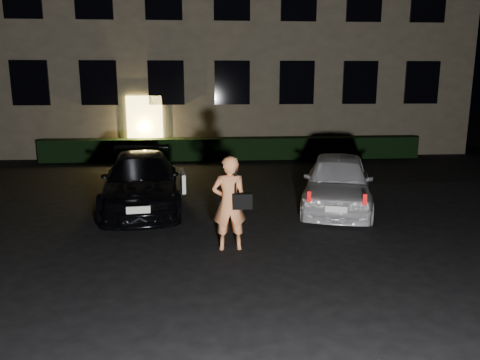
{
  "coord_description": "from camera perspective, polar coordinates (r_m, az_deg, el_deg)",
  "views": [
    {
      "loc": [
        -1.17,
        -7.98,
        3.21
      ],
      "look_at": [
        -0.39,
        2.0,
        1.01
      ],
      "focal_mm": 35.0,
      "sensor_mm": 36.0,
      "label": 1
    }
  ],
  "objects": [
    {
      "name": "hatch",
      "position": [
        11.84,
        11.83,
        -0.18
      ],
      "size": [
        2.71,
        4.32,
        1.37
      ],
      "rotation": [
        0.0,
        0.0,
        -0.29
      ],
      "color": "silver",
      "rests_on": "ground"
    },
    {
      "name": "building",
      "position": [
        23.17,
        -1.64,
        19.31
      ],
      "size": [
        20.0,
        8.11,
        12.0
      ],
      "color": "#685E4A",
      "rests_on": "ground"
    },
    {
      "name": "hedge",
      "position": [
        18.73,
        -0.84,
        3.85
      ],
      "size": [
        15.0,
        0.7,
        0.85
      ],
      "primitive_type": "cube",
      "color": "black",
      "rests_on": "ground"
    },
    {
      "name": "man",
      "position": [
        8.76,
        -1.26,
        -2.82
      ],
      "size": [
        0.76,
        0.46,
        1.81
      ],
      "rotation": [
        0.0,
        0.0,
        3.19
      ],
      "color": "#F59055",
      "rests_on": "ground"
    },
    {
      "name": "sedan",
      "position": [
        11.99,
        -11.94,
        -0.14
      ],
      "size": [
        2.31,
        4.74,
        1.32
      ],
      "rotation": [
        0.0,
        0.0,
        0.1
      ],
      "color": "black",
      "rests_on": "ground"
    },
    {
      "name": "ground",
      "position": [
        8.68,
        3.65,
        -9.31
      ],
      "size": [
        80.0,
        80.0,
        0.0
      ],
      "primitive_type": "plane",
      "color": "black",
      "rests_on": "ground"
    }
  ]
}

